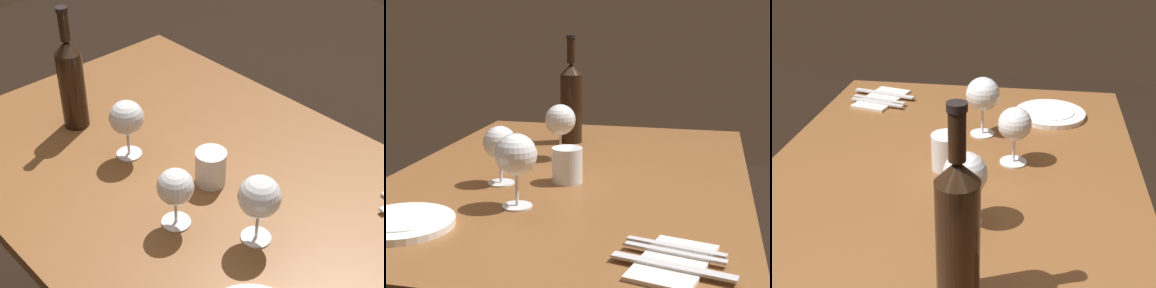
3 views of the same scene
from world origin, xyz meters
TOP-DOWN VIEW (x-y plane):
  - dining_table at (0.00, 0.00)m, footprint 1.30×0.90m
  - wine_glass_left at (-0.16, -0.07)m, footprint 0.09×0.09m
  - wine_glass_right at (0.27, -0.05)m, footprint 0.09×0.09m
  - wine_glass_centre at (0.11, -0.15)m, footprint 0.08×0.08m
  - wine_bottle at (-0.36, -0.09)m, footprint 0.07×0.07m
  - water_tumbler at (0.06, 0.01)m, footprint 0.08×0.08m
  - dinner_plate at (0.42, -0.24)m, footprint 0.21×0.21m
  - folded_napkin at (0.48, 0.30)m, footprint 0.21×0.15m
  - fork_inner at (0.45, 0.30)m, footprint 0.06×0.18m
  - fork_outer at (0.43, 0.30)m, footprint 0.06×0.18m
  - table_knife at (0.51, 0.30)m, footprint 0.07×0.21m

SIDE VIEW (x-z plane):
  - dining_table at x=0.00m, z-range 0.28..1.02m
  - folded_napkin at x=0.48m, z-range 0.74..0.75m
  - dinner_plate at x=0.42m, z-range 0.74..0.76m
  - fork_inner at x=0.45m, z-range 0.75..0.75m
  - fork_outer at x=0.43m, z-range 0.75..0.75m
  - table_knife at x=0.51m, z-range 0.75..0.75m
  - water_tumbler at x=0.06m, z-range 0.73..0.82m
  - wine_glass_centre at x=0.11m, z-range 0.77..0.91m
  - wine_glass_left at x=-0.16m, z-range 0.77..0.93m
  - wine_glass_right at x=0.27m, z-range 0.77..0.94m
  - wine_bottle at x=-0.36m, z-range 0.70..1.05m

